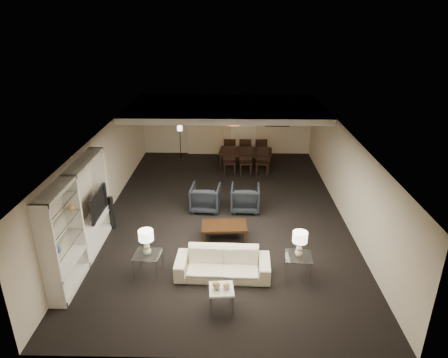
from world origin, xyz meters
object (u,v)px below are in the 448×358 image
at_px(television, 94,204).
at_px(table_lamp_left, 147,243).
at_px(vase_blue, 57,249).
at_px(vase_amber, 71,207).
at_px(chair_nl, 229,162).
at_px(chair_nr, 262,162).
at_px(chair_fl, 230,150).
at_px(sofa, 223,264).
at_px(armchair_left, 206,198).
at_px(table_lamp_right, 299,244).
at_px(dining_table, 245,160).
at_px(side_table_left, 148,264).
at_px(chair_fm, 245,150).
at_px(chair_fr, 260,151).
at_px(chair_nm, 246,162).
at_px(armchair_right, 245,198).
at_px(floor_lamp, 180,143).
at_px(floor_speaker, 112,213).
at_px(pendant_light, 234,121).
at_px(side_table_right, 298,266).
at_px(marble_table, 221,298).

bearing_deg(television, table_lamp_left, -131.91).
distance_m(vase_blue, vase_amber, 1.06).
distance_m(television, chair_nl, 5.82).
height_order(chair_nr, chair_fl, same).
bearing_deg(vase_blue, sofa, 12.72).
xyz_separation_m(armchair_left, vase_blue, (-2.75, -4.06, 0.74)).
bearing_deg(table_lamp_right, dining_table, 98.39).
xyz_separation_m(side_table_left, chair_fm, (2.40, 7.43, 0.25)).
xyz_separation_m(armchair_left, table_lamp_left, (-1.10, -3.30, 0.45)).
bearing_deg(table_lamp_right, chair_fr, 93.08).
bearing_deg(side_table_left, chair_nm, 68.62).
bearing_deg(dining_table, chair_nr, -42.05).
xyz_separation_m(armchair_right, table_lamp_left, (-2.30, -3.30, 0.45)).
xyz_separation_m(television, floor_lamp, (1.42, 6.30, -0.38)).
bearing_deg(dining_table, armchair_left, -105.25).
distance_m(sofa, floor_speaker, 3.75).
bearing_deg(chair_fl, vase_blue, 68.03).
distance_m(pendant_light, chair_nm, 1.54).
height_order(armchair_right, chair_fr, chair_fr).
distance_m(floor_speaker, dining_table, 6.05).
xyz_separation_m(armchair_left, chair_fm, (1.30, 4.13, 0.12)).
distance_m(side_table_left, vase_blue, 2.01).
height_order(side_table_right, floor_speaker, floor_speaker).
bearing_deg(chair_nr, sofa, -94.03).
relative_size(pendant_light, side_table_left, 0.88).
xyz_separation_m(vase_blue, dining_table, (4.05, 7.54, -0.79)).
bearing_deg(side_table_right, table_lamp_left, 180.00).
xyz_separation_m(chair_fr, floor_lamp, (-3.20, 0.32, 0.19)).
bearing_deg(side_table_right, sofa, 180.00).
relative_size(vase_blue, chair_nm, 0.15).
distance_m(side_table_right, television, 5.29).
bearing_deg(chair_fm, vase_blue, 63.05).
distance_m(table_lamp_right, chair_fm, 7.50).
xyz_separation_m(dining_table, chair_nr, (0.60, -0.65, 0.17)).
distance_m(table_lamp_left, floor_speaker, 2.55).
bearing_deg(table_lamp_left, chair_nr, 63.92).
relative_size(vase_blue, chair_fl, 0.15).
xyz_separation_m(armchair_right, television, (-3.92, -1.85, 0.69)).
bearing_deg(chair_nr, table_lamp_left, -108.14).
xyz_separation_m(side_table_left, chair_fl, (1.80, 7.43, 0.25)).
bearing_deg(chair_nm, vase_amber, -124.52).
distance_m(chair_nm, chair_fm, 1.30).
bearing_deg(side_table_right, vase_amber, 178.01).
height_order(television, chair_nr, television).
distance_m(chair_fl, chair_fr, 1.20).
distance_m(television, floor_lamp, 6.47).
bearing_deg(marble_table, table_lamp_left, 147.09).
height_order(armchair_left, television, television).
bearing_deg(armchair_left, chair_nm, -109.76).
distance_m(armchair_right, vase_amber, 5.18).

